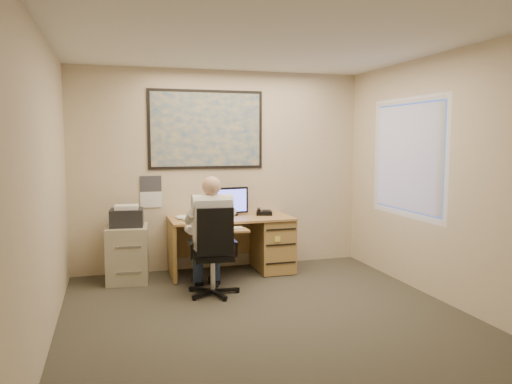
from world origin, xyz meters
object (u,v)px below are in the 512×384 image
object	(u,v)px
person	(212,236)
filing_cabinet	(128,248)
desk	(255,238)
office_chair	(214,270)

from	to	relation	value
person	filing_cabinet	bearing A→B (deg)	138.15
desk	person	size ratio (longest dim) A/B	1.18
office_chair	desk	bearing A→B (deg)	53.56
filing_cabinet	office_chair	distance (m)	1.29
filing_cabinet	person	bearing A→B (deg)	-36.49
filing_cabinet	person	size ratio (longest dim) A/B	0.71
desk	filing_cabinet	distance (m)	1.66
filing_cabinet	person	world-z (taller)	person
person	desk	bearing A→B (deg)	48.30
filing_cabinet	person	xyz separation A→B (m)	(0.91, -0.82, 0.27)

